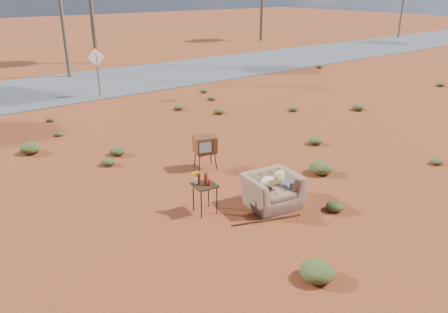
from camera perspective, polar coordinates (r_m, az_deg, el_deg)
ground at (r=10.23m, az=2.46°, el=-6.35°), size 140.00×140.00×0.00m
highway at (r=23.18m, az=-22.16°, el=8.09°), size 140.00×7.00×0.04m
armchair at (r=10.13m, az=6.66°, el=-3.78°), size 1.48×0.93×1.02m
tv_unit at (r=11.95m, az=-2.49°, el=1.51°), size 0.68×0.60×0.94m
side_table at (r=9.61m, az=-2.78°, el=-3.50°), size 0.54×0.54×0.98m
rusty_bar at (r=9.61m, az=5.56°, el=-8.26°), size 1.52×0.61×0.04m
road_sign at (r=20.56m, az=-16.27°, el=11.50°), size 0.78×0.06×2.19m
scrub_patch at (r=13.23m, az=-12.63°, el=0.44°), size 17.49×8.07×0.33m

